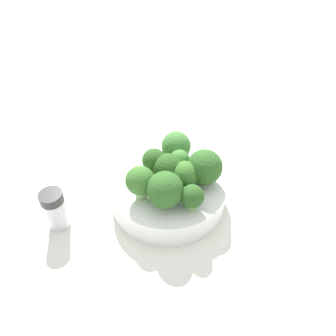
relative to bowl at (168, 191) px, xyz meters
name	(u,v)px	position (x,y,z in m)	size (l,w,h in m)	color
ground_plane	(168,200)	(0.00, 0.00, -0.02)	(3.00, 3.00, 0.00)	silver
bowl	(168,191)	(0.00, 0.00, 0.00)	(0.19, 0.19, 0.05)	white
broccoli_floret_0	(174,146)	(0.06, 0.00, 0.05)	(0.05, 0.05, 0.06)	#84AD66
broccoli_floret_1	(140,182)	(-0.04, 0.03, 0.06)	(0.05, 0.05, 0.06)	#8EB770
broccoli_floret_2	(205,168)	(0.01, -0.06, 0.06)	(0.06, 0.06, 0.06)	#7A9E5B
broccoli_floret_3	(165,190)	(-0.05, -0.01, 0.06)	(0.06, 0.06, 0.06)	#7A9E5B
broccoli_floret_4	(154,161)	(0.01, 0.03, 0.06)	(0.04, 0.04, 0.05)	#7A9E5B
broccoli_floret_5	(166,170)	(0.00, 0.00, 0.05)	(0.05, 0.05, 0.05)	#7A9E5B
broccoli_floret_6	(180,161)	(0.02, -0.01, 0.05)	(0.03, 0.03, 0.05)	#7A9E5B
broccoli_floret_7	(192,197)	(-0.05, -0.05, 0.05)	(0.04, 0.04, 0.04)	#84AD66
broccoli_floret_8	(185,175)	(-0.01, -0.03, 0.05)	(0.04, 0.04, 0.05)	#8EB770
pepper_shaker	(55,209)	(-0.09, 0.16, 0.01)	(0.04, 0.04, 0.07)	silver
almond_crumb_0	(151,157)	(0.10, 0.06, -0.02)	(0.01, 0.01, 0.01)	tan
almond_crumb_1	(146,160)	(0.09, 0.07, -0.02)	(0.01, 0.01, 0.01)	tan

